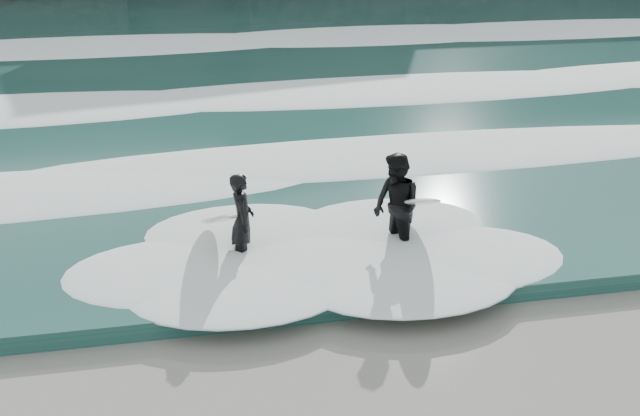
{
  "coord_description": "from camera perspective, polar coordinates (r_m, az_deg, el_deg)",
  "views": [
    {
      "loc": [
        -1.64,
        -7.27,
        6.09
      ],
      "look_at": [
        0.91,
        5.13,
        1.0
      ],
      "focal_mm": 45.0,
      "sensor_mm": 36.0,
      "label": 1
    }
  ],
  "objects": [
    {
      "name": "foam_near",
      "position": [
        17.31,
        -5.56,
        2.61
      ],
      "size": [
        60.0,
        3.2,
        0.2
      ],
      "primitive_type": "ellipsoid",
      "color": "white",
      "rests_on": "sea"
    },
    {
      "name": "foam_mid",
      "position": [
        24.01,
        -7.46,
        8.05
      ],
      "size": [
        60.0,
        4.0,
        0.24
      ],
      "primitive_type": "ellipsoid",
      "color": "white",
      "rests_on": "sea"
    },
    {
      "name": "foam_far",
      "position": [
        32.8,
        -8.77,
        11.75
      ],
      "size": [
        60.0,
        4.8,
        0.3
      ],
      "primitive_type": "ellipsoid",
      "color": "white",
      "rests_on": "sea"
    },
    {
      "name": "surfer_left",
      "position": [
        13.63,
        -5.95,
        -0.86
      ],
      "size": [
        0.99,
        2.0,
        1.67
      ],
      "color": "black",
      "rests_on": "ground"
    },
    {
      "name": "surfer_right",
      "position": [
        13.87,
        5.64,
        0.08
      ],
      "size": [
        1.36,
        2.19,
        1.9
      ],
      "color": "black",
      "rests_on": "ground"
    },
    {
      "name": "sea",
      "position": [
        36.79,
        -9.13,
        12.34
      ],
      "size": [
        90.0,
        52.0,
        0.3
      ],
      "primitive_type": "cube",
      "color": "#1D4C45",
      "rests_on": "ground"
    }
  ]
}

